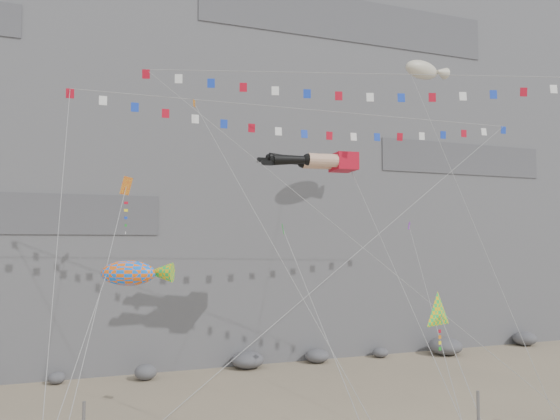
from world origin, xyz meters
The scene contains 12 objects.
cliff centered at (0.00, 32.00, 25.00)m, with size 80.00×28.00×50.00m, color slate.
talus_boulders centered at (0.00, 17.00, 0.60)m, with size 60.00×3.00×1.20m, color #5D5D62, non-canonical shape.
legs_kite centered at (1.95, 7.60, 15.23)m, with size 6.60×16.78×21.65m.
flag_banner_upper centered at (2.08, 8.12, 18.77)m, with size 31.64×12.58×27.53m.
flag_banner_lower centered at (4.81, 3.78, 20.25)m, with size 27.94×9.76×22.90m.
harlequin_kite centered at (-10.50, 4.02, 12.78)m, with size 4.29×9.54×15.66m.
fish_windsock centered at (-10.65, 0.19, 8.52)m, with size 5.80×6.51×10.67m.
delta_kite centered at (2.98, -3.68, 6.57)m, with size 2.09×5.14×8.30m.
blimp_windsock centered at (11.38, 9.40, 22.94)m, with size 4.43×12.41×25.49m.
small_kite_a centered at (-5.93, 7.93, 17.94)m, with size 6.70×14.26×23.87m.
small_kite_b centered at (7.95, 6.13, 10.83)m, with size 5.66×12.97×17.24m.
small_kite_c centered at (-2.63, 1.87, 10.48)m, with size 1.44×10.31×14.33m.
Camera 1 is at (-12.71, -24.94, 9.84)m, focal length 35.00 mm.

